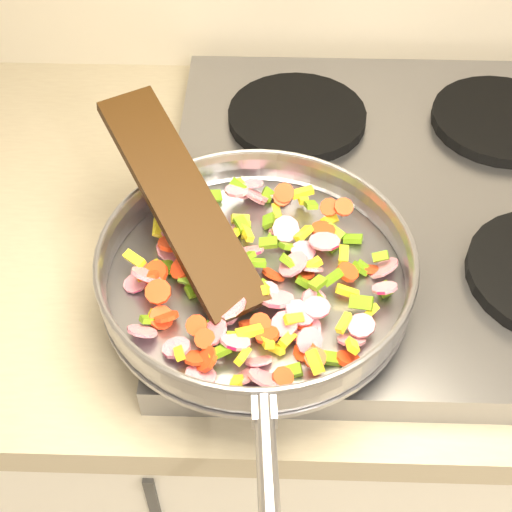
{
  "coord_description": "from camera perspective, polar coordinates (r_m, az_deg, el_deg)",
  "views": [
    {
      "loc": [
        -0.87,
        1.0,
        1.54
      ],
      "look_at": [
        -0.89,
        1.5,
        1.0
      ],
      "focal_mm": 50.0,
      "sensor_mm": 36.0,
      "label": 1
    }
  ],
  "objects": [
    {
      "name": "cooktop",
      "position": [
        0.93,
        12.03,
        4.15
      ],
      "size": [
        0.6,
        0.6,
        0.04
      ],
      "primitive_type": "cube",
      "color": "#939399",
      "rests_on": "counter_top"
    },
    {
      "name": "grate_fl",
      "position": [
        0.79,
        3.49,
        -1.05
      ],
      "size": [
        0.19,
        0.19,
        0.02
      ],
      "primitive_type": "cylinder",
      "color": "black",
      "rests_on": "cooktop"
    },
    {
      "name": "vegetable_heap",
      "position": [
        0.75,
        -0.1,
        -1.56
      ],
      "size": [
        0.3,
        0.31,
        0.05
      ],
      "color": "#ED3D18",
      "rests_on": "saute_pan"
    },
    {
      "name": "saute_pan",
      "position": [
        0.74,
        0.01,
        -0.97
      ],
      "size": [
        0.37,
        0.54,
        0.05
      ],
      "rotation": [
        0.0,
        0.0,
        0.07
      ],
      "color": "#9E9EA5",
      "rests_on": "grate_fl"
    },
    {
      "name": "grate_bl",
      "position": [
        1.0,
        3.3,
        11.09
      ],
      "size": [
        0.19,
        0.19,
        0.02
      ],
      "primitive_type": "cylinder",
      "color": "black",
      "rests_on": "cooktop"
    },
    {
      "name": "wooden_spatula",
      "position": [
        0.76,
        -6.1,
        4.55
      ],
      "size": [
        0.2,
        0.27,
        0.11
      ],
      "primitive_type": "cube",
      "rotation": [
        0.0,
        -0.33,
        2.13
      ],
      "color": "black",
      "rests_on": "saute_pan"
    },
    {
      "name": "grate_br",
      "position": [
        1.05,
        19.06,
        10.25
      ],
      "size": [
        0.19,
        0.19,
        0.02
      ],
      "primitive_type": "cylinder",
      "color": "black",
      "rests_on": "cooktop"
    }
  ]
}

